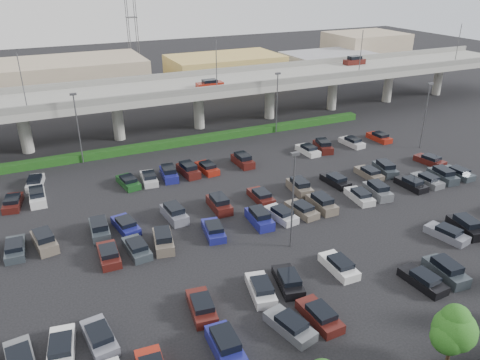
# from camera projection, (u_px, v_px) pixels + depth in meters

# --- Properties ---
(ground) EXTENTS (280.00, 280.00, 0.00)m
(ground) POSITION_uv_depth(u_px,v_px,m) (255.00, 212.00, 54.41)
(ground) COLOR black
(overpass) EXTENTS (150.00, 13.00, 15.80)m
(overpass) POSITION_uv_depth(u_px,v_px,m) (169.00, 92.00, 77.78)
(overpass) COLOR #97968F
(overpass) RESTS_ON ground
(hedge) EXTENTS (66.00, 1.60, 1.10)m
(hedge) POSITION_uv_depth(u_px,v_px,m) (185.00, 141.00, 74.79)
(hedge) COLOR #113C11
(hedge) RESTS_ON ground
(tree_row) EXTENTS (65.07, 3.66, 5.94)m
(tree_row) POSITION_uv_depth(u_px,v_px,m) (442.00, 336.00, 31.35)
(tree_row) COLOR #332316
(tree_row) RESTS_ON ground
(parked_cars) EXTENTS (63.08, 41.69, 1.67)m
(parked_cars) POSITION_uv_depth(u_px,v_px,m) (254.00, 223.00, 50.95)
(parked_cars) COLOR slate
(parked_cars) RESTS_ON ground
(light_poles) EXTENTS (66.90, 48.38, 10.30)m
(light_poles) POSITION_uv_depth(u_px,v_px,m) (215.00, 162.00, 51.88)
(light_poles) COLOR #494A4E
(light_poles) RESTS_ON ground
(distant_buildings) EXTENTS (138.00, 24.00, 9.00)m
(distant_buildings) POSITION_uv_depth(u_px,v_px,m) (184.00, 72.00, 108.53)
(distant_buildings) COLOR gray
(distant_buildings) RESTS_ON ground
(comm_tower) EXTENTS (2.40, 2.40, 30.00)m
(comm_tower) POSITION_uv_depth(u_px,v_px,m) (131.00, 15.00, 110.41)
(comm_tower) COLOR #494A4E
(comm_tower) RESTS_ON ground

